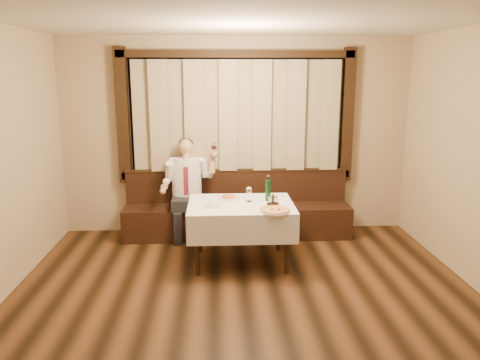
{
  "coord_description": "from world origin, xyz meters",
  "views": [
    {
      "loc": [
        -0.28,
        -3.73,
        2.29
      ],
      "look_at": [
        0.0,
        1.9,
        1.0
      ],
      "focal_mm": 35.0,
      "sensor_mm": 36.0,
      "label": 1
    }
  ],
  "objects_px": {
    "pasta_red": "(228,196)",
    "cruet_caddy": "(273,202)",
    "dining_table": "(241,212)",
    "green_bottle": "(268,190)",
    "pizza": "(275,210)",
    "pasta_cream": "(212,203)",
    "banquette": "(237,214)",
    "seated_man": "(187,181)"
  },
  "relations": [
    {
      "from": "pizza",
      "to": "banquette",
      "type": "bearing_deg",
      "value": 104.9
    },
    {
      "from": "banquette",
      "to": "pasta_cream",
      "type": "height_order",
      "value": "banquette"
    },
    {
      "from": "green_bottle",
      "to": "cruet_caddy",
      "type": "height_order",
      "value": "green_bottle"
    },
    {
      "from": "banquette",
      "to": "green_bottle",
      "type": "height_order",
      "value": "green_bottle"
    },
    {
      "from": "banquette",
      "to": "dining_table",
      "type": "bearing_deg",
      "value": -90.0
    },
    {
      "from": "seated_man",
      "to": "pasta_red",
      "type": "bearing_deg",
      "value": -51.99
    },
    {
      "from": "banquette",
      "to": "pasta_cream",
      "type": "bearing_deg",
      "value": -107.24
    },
    {
      "from": "pasta_red",
      "to": "green_bottle",
      "type": "relative_size",
      "value": 0.91
    },
    {
      "from": "pasta_cream",
      "to": "seated_man",
      "type": "relative_size",
      "value": 0.16
    },
    {
      "from": "dining_table",
      "to": "pasta_cream",
      "type": "relative_size",
      "value": 5.51
    },
    {
      "from": "pasta_red",
      "to": "dining_table",
      "type": "bearing_deg",
      "value": -56.3
    },
    {
      "from": "green_bottle",
      "to": "cruet_caddy",
      "type": "bearing_deg",
      "value": -82.8
    },
    {
      "from": "green_bottle",
      "to": "banquette",
      "type": "bearing_deg",
      "value": 110.43
    },
    {
      "from": "dining_table",
      "to": "pasta_red",
      "type": "relative_size",
      "value": 4.4
    },
    {
      "from": "pasta_red",
      "to": "pasta_cream",
      "type": "distance_m",
      "value": 0.36
    },
    {
      "from": "banquette",
      "to": "pasta_red",
      "type": "xyz_separation_m",
      "value": [
        -0.14,
        -0.81,
        0.49
      ]
    },
    {
      "from": "pasta_red",
      "to": "banquette",
      "type": "bearing_deg",
      "value": 79.85
    },
    {
      "from": "pizza",
      "to": "pasta_cream",
      "type": "relative_size",
      "value": 1.55
    },
    {
      "from": "pizza",
      "to": "pasta_cream",
      "type": "height_order",
      "value": "pasta_cream"
    },
    {
      "from": "green_bottle",
      "to": "pizza",
      "type": "bearing_deg",
      "value": -86.57
    },
    {
      "from": "pasta_red",
      "to": "green_bottle",
      "type": "distance_m",
      "value": 0.51
    },
    {
      "from": "pasta_red",
      "to": "cruet_caddy",
      "type": "height_order",
      "value": "cruet_caddy"
    },
    {
      "from": "dining_table",
      "to": "cruet_caddy",
      "type": "distance_m",
      "value": 0.42
    },
    {
      "from": "cruet_caddy",
      "to": "dining_table",
      "type": "bearing_deg",
      "value": 154.12
    },
    {
      "from": "dining_table",
      "to": "seated_man",
      "type": "relative_size",
      "value": 0.9
    },
    {
      "from": "green_bottle",
      "to": "cruet_caddy",
      "type": "xyz_separation_m",
      "value": [
        0.03,
        -0.24,
        -0.09
      ]
    },
    {
      "from": "dining_table",
      "to": "pasta_cream",
      "type": "distance_m",
      "value": 0.38
    },
    {
      "from": "green_bottle",
      "to": "pasta_red",
      "type": "bearing_deg",
      "value": 167.34
    },
    {
      "from": "pasta_cream",
      "to": "cruet_caddy",
      "type": "xyz_separation_m",
      "value": [
        0.72,
        -0.05,
        0.02
      ]
    },
    {
      "from": "pasta_cream",
      "to": "cruet_caddy",
      "type": "bearing_deg",
      "value": -3.73
    },
    {
      "from": "dining_table",
      "to": "pasta_cream",
      "type": "xyz_separation_m",
      "value": [
        -0.34,
        -0.09,
        0.14
      ]
    },
    {
      "from": "dining_table",
      "to": "cruet_caddy",
      "type": "bearing_deg",
      "value": -19.87
    },
    {
      "from": "pizza",
      "to": "green_bottle",
      "type": "distance_m",
      "value": 0.49
    },
    {
      "from": "pasta_red",
      "to": "cruet_caddy",
      "type": "distance_m",
      "value": 0.62
    },
    {
      "from": "pasta_cream",
      "to": "pizza",
      "type": "bearing_deg",
      "value": -21.22
    },
    {
      "from": "dining_table",
      "to": "green_bottle",
      "type": "distance_m",
      "value": 0.43
    },
    {
      "from": "pizza",
      "to": "cruet_caddy",
      "type": "xyz_separation_m",
      "value": [
        0.0,
        0.23,
        0.03
      ]
    },
    {
      "from": "banquette",
      "to": "green_bottle",
      "type": "relative_size",
      "value": 10.09
    },
    {
      "from": "pizza",
      "to": "green_bottle",
      "type": "xyz_separation_m",
      "value": [
        -0.03,
        0.47,
        0.12
      ]
    },
    {
      "from": "pizza",
      "to": "cruet_caddy",
      "type": "height_order",
      "value": "cruet_caddy"
    },
    {
      "from": "pasta_red",
      "to": "seated_man",
      "type": "relative_size",
      "value": 0.2
    },
    {
      "from": "cruet_caddy",
      "to": "pasta_cream",
      "type": "bearing_deg",
      "value": 170.27
    }
  ]
}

